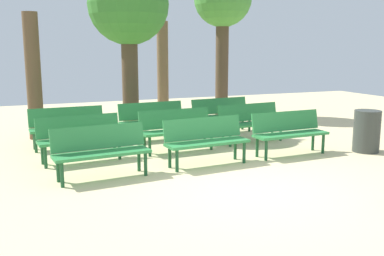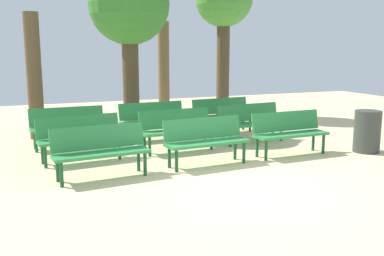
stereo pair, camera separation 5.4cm
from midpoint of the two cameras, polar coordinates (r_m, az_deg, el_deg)
ground_plane at (r=6.98m, az=7.68°, el=-7.80°), size 24.00×24.00×0.00m
bench_r0_c0 at (r=7.52m, az=-11.58°, el=-2.59°), size 1.64×0.63×0.87m
bench_r0_c1 at (r=8.19m, az=1.96°, el=-1.32°), size 1.63×0.60×0.87m
bench_r0_c2 at (r=9.18m, az=12.62°, el=-0.30°), size 1.62×0.54×0.87m
bench_r1_c0 at (r=8.72m, az=-14.12°, el=-0.92°), size 1.64×0.64×0.87m
bench_r1_c1 at (r=9.30m, az=-1.79°, el=0.09°), size 1.62×0.57×0.87m
bench_r1_c2 at (r=10.28m, az=7.80°, el=0.99°), size 1.64×0.62×0.87m
bench_r2_c0 at (r=10.00m, az=-15.62°, el=0.43°), size 1.62×0.54×0.87m
bench_r2_c1 at (r=10.52m, az=-4.92°, el=1.27°), size 1.63×0.57×0.87m
bench_r2_c2 at (r=11.36m, az=4.11°, el=1.95°), size 1.64×0.63×0.87m
tree_0 at (r=13.74m, az=-3.57°, el=7.50°), size 0.35×0.35×2.95m
tree_1 at (r=11.56m, az=-8.02°, el=15.14°), size 2.04×2.04×4.26m
tree_2 at (r=11.10m, az=-19.62°, el=6.30°), size 0.35×0.35×2.98m
tree_3 at (r=14.23m, az=4.24°, el=15.83°), size 1.81×1.81×4.60m
trash_bin at (r=9.91m, az=21.88°, el=-0.40°), size 0.54×0.54×0.88m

